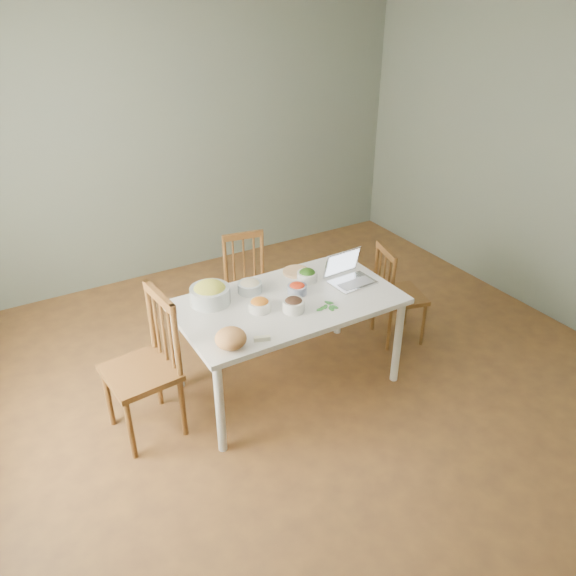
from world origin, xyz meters
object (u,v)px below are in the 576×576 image
chair_right (400,293)px  laptop (353,270)px  dining_table (288,343)px  bowl_squash (210,293)px  chair_far (250,287)px  chair_left (140,369)px  bread_boule (231,338)px

chair_right → laptop: laptop is taller
chair_right → laptop: (-0.60, -0.10, 0.43)m
dining_table → bowl_squash: bowl_squash is taller
chair_far → bowl_squash: bowl_squash is taller
chair_left → bread_boule: size_ratio=5.15×
chair_far → bread_boule: chair_far is taller
chair_far → chair_right: 1.29m
dining_table → chair_right: 1.16m
dining_table → chair_left: size_ratio=1.54×
chair_far → bowl_squash: 0.90m
bowl_squash → laptop: laptop is taller
bread_boule → bowl_squash: bowl_squash is taller
chair_right → laptop: bearing=114.8°
dining_table → bread_boule: bread_boule is taller
laptop → chair_left: bearing=173.9°
laptop → bowl_squash: bearing=162.0°
bread_boule → bowl_squash: bearing=79.1°
chair_far → bowl_squash: size_ratio=3.10×
chair_right → chair_far: bearing=70.3°
chair_right → chair_left: bearing=105.5°
dining_table → chair_far: size_ratio=1.81×
chair_far → laptop: size_ratio=2.75×
dining_table → bread_boule: (-0.61, -0.32, 0.44)m
bowl_squash → bread_boule: bearing=-100.9°
dining_table → chair_right: (1.15, 0.07, 0.06)m
dining_table → laptop: 0.74m
dining_table → chair_left: bearing=177.2°
chair_left → bowl_squash: chair_left is taller
chair_left → chair_right: 2.27m
chair_far → chair_right: size_ratio=1.01×
bread_boule → chair_left: bearing=143.1°
dining_table → bowl_squash: 0.72m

